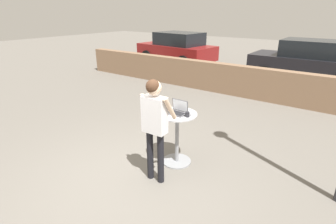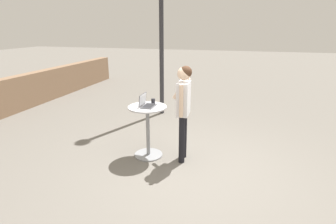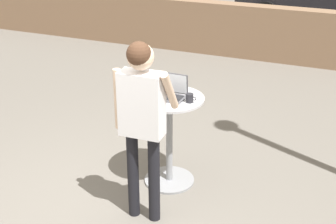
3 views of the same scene
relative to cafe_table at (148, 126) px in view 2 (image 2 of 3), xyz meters
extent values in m
plane|color=slate|center=(-0.32, -0.95, -0.60)|extent=(50.00, 50.00, 0.00)
cylinder|color=gray|center=(0.00, 0.00, -0.59)|extent=(0.55, 0.55, 0.03)
cylinder|color=gray|center=(0.00, 0.00, -0.11)|extent=(0.07, 0.07, 0.95)
cylinder|color=#B7B7BC|center=(0.00, 0.00, 0.38)|extent=(0.72, 0.72, 0.02)
cube|color=#515156|center=(0.00, -0.03, 0.40)|extent=(0.33, 0.22, 0.02)
cube|color=black|center=(0.00, -0.03, 0.41)|extent=(0.29, 0.18, 0.00)
cube|color=#515156|center=(0.00, 0.09, 0.52)|extent=(0.33, 0.04, 0.22)
cube|color=white|center=(0.00, 0.08, 0.52)|extent=(0.30, 0.03, 0.20)
cylinder|color=#232328|center=(0.23, -0.04, 0.44)|extent=(0.08, 0.08, 0.09)
torus|color=#232328|center=(0.28, -0.04, 0.44)|extent=(0.04, 0.01, 0.04)
cylinder|color=black|center=(-0.09, -0.68, -0.15)|extent=(0.11, 0.11, 0.90)
cylinder|color=black|center=(0.13, -0.67, -0.15)|extent=(0.11, 0.11, 0.90)
cube|color=silver|center=(0.02, -0.68, 0.59)|extent=(0.40, 0.21, 0.59)
sphere|color=beige|center=(0.02, -0.68, 1.03)|extent=(0.23, 0.23, 0.23)
sphere|color=#472D1E|center=(0.02, -0.70, 1.06)|extent=(0.21, 0.21, 0.21)
cylinder|color=beige|center=(-0.21, -0.68, 0.61)|extent=(0.07, 0.07, 0.56)
cylinder|color=beige|center=(0.25, -0.58, 0.72)|extent=(0.08, 0.33, 0.43)
cylinder|color=#2D2D33|center=(2.62, 0.52, 1.85)|extent=(0.12, 0.12, 4.91)
camera|label=1|loc=(2.40, -3.63, 2.11)|focal=28.00mm
camera|label=2|loc=(-4.34, -1.61, 1.79)|focal=28.00mm
camera|label=3|loc=(1.71, -4.04, 2.22)|focal=50.00mm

